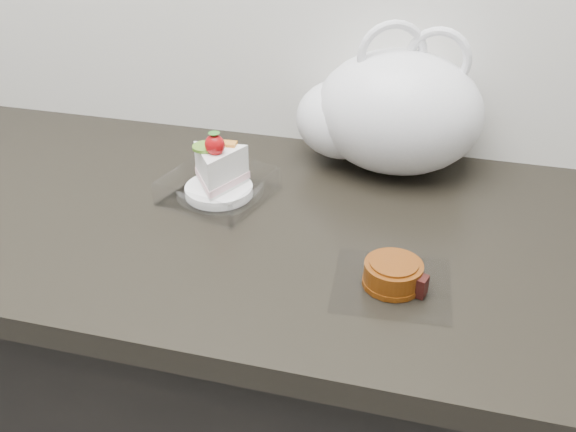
% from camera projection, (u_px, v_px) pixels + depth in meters
% --- Properties ---
extents(counter, '(2.04, 0.64, 0.90)m').
position_uv_depth(counter, '(208.00, 398.00, 1.29)').
color(counter, black).
rests_on(counter, ground).
extents(cake_tray, '(0.19, 0.19, 0.12)m').
position_uv_depth(cake_tray, '(218.00, 179.00, 1.08)').
color(cake_tray, white).
rests_on(cake_tray, counter).
extents(mooncake_wrap, '(0.17, 0.16, 0.04)m').
position_uv_depth(mooncake_wrap, '(394.00, 276.00, 0.87)').
color(mooncake_wrap, white).
rests_on(mooncake_wrap, counter).
extents(plastic_bag, '(0.36, 0.28, 0.27)m').
position_uv_depth(plastic_bag, '(387.00, 113.00, 1.13)').
color(plastic_bag, white).
rests_on(plastic_bag, counter).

